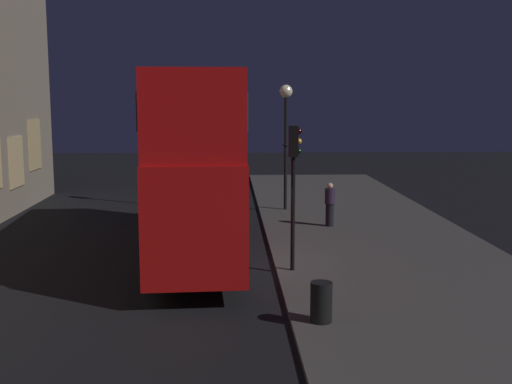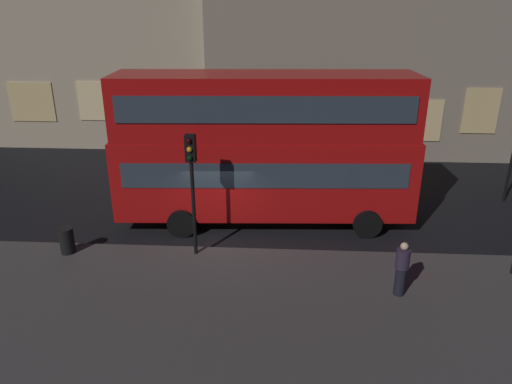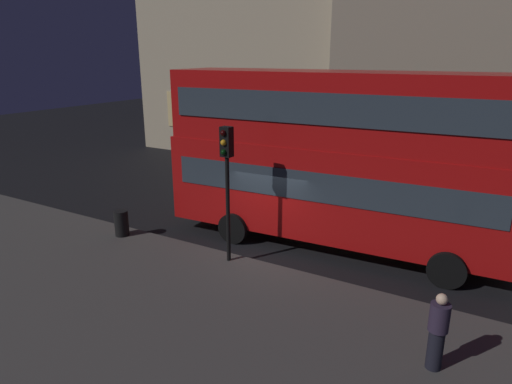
{
  "view_description": "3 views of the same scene",
  "coord_description": "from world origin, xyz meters",
  "px_view_note": "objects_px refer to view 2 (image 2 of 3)",
  "views": [
    {
      "loc": [
        -18.22,
        0.45,
        4.94
      ],
      "look_at": [
        1.32,
        -0.4,
        2.07
      ],
      "focal_mm": 45.3,
      "sensor_mm": 36.0,
      "label": 1
    },
    {
      "loc": [
        2.25,
        -15.22,
        7.88
      ],
      "look_at": [
        1.3,
        0.79,
        1.51
      ],
      "focal_mm": 33.48,
      "sensor_mm": 36.0,
      "label": 2
    },
    {
      "loc": [
        6.38,
        -11.7,
        6.13
      ],
      "look_at": [
        -0.32,
        -0.15,
        2.0
      ],
      "focal_mm": 31.64,
      "sensor_mm": 36.0,
      "label": 3
    }
  ],
  "objects_px": {
    "double_decker_bus": "(265,143)",
    "traffic_light_near_kerb": "(192,171)",
    "pedestrian": "(402,268)",
    "litter_bin": "(67,240)"
  },
  "relations": [
    {
      "from": "traffic_light_near_kerb",
      "to": "pedestrian",
      "type": "xyz_separation_m",
      "value": [
        6.22,
        -2.02,
        -2.08
      ]
    },
    {
      "from": "traffic_light_near_kerb",
      "to": "double_decker_bus",
      "type": "bearing_deg",
      "value": 55.45
    },
    {
      "from": "double_decker_bus",
      "to": "traffic_light_near_kerb",
      "type": "xyz_separation_m",
      "value": [
        -2.15,
        -2.87,
        -0.1
      ]
    },
    {
      "from": "pedestrian",
      "to": "litter_bin",
      "type": "distance_m",
      "value": 10.65
    },
    {
      "from": "pedestrian",
      "to": "litter_bin",
      "type": "relative_size",
      "value": 1.86
    },
    {
      "from": "traffic_light_near_kerb",
      "to": "pedestrian",
      "type": "height_order",
      "value": "traffic_light_near_kerb"
    },
    {
      "from": "double_decker_bus",
      "to": "traffic_light_near_kerb",
      "type": "relative_size",
      "value": 2.73
    },
    {
      "from": "pedestrian",
      "to": "litter_bin",
      "type": "xyz_separation_m",
      "value": [
        -10.48,
        1.83,
        -0.4
      ]
    },
    {
      "from": "double_decker_bus",
      "to": "traffic_light_near_kerb",
      "type": "height_order",
      "value": "double_decker_bus"
    },
    {
      "from": "litter_bin",
      "to": "pedestrian",
      "type": "bearing_deg",
      "value": -9.92
    }
  ]
}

